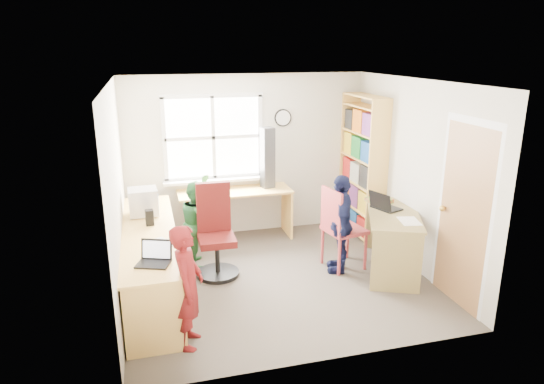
# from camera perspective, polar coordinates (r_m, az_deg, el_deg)

# --- Properties ---
(room) EXTENTS (3.64, 3.44, 2.44)m
(room) POSITION_cam_1_polar(r_m,az_deg,el_deg) (5.78, 0.50, 1.18)
(room) COLOR #494139
(room) RESTS_ON ground
(l_desk) EXTENTS (2.38, 2.95, 0.75)m
(l_desk) POSITION_cam_1_polar(r_m,az_deg,el_deg) (5.49, -11.94, -8.53)
(l_desk) COLOR #FFC865
(l_desk) RESTS_ON ground
(right_desk) EXTENTS (1.09, 1.46, 0.77)m
(right_desk) POSITION_cam_1_polar(r_m,az_deg,el_deg) (6.35, 13.99, -4.16)
(right_desk) COLOR #97834B
(right_desk) RESTS_ON ground
(bookshelf) EXTENTS (0.30, 1.02, 2.10)m
(bookshelf) POSITION_cam_1_polar(r_m,az_deg,el_deg) (7.38, 10.56, 2.61)
(bookshelf) COLOR #FFC865
(bookshelf) RESTS_ON ground
(swivel_chair) EXTENTS (0.54, 0.54, 1.16)m
(swivel_chair) POSITION_cam_1_polar(r_m,az_deg,el_deg) (6.11, -6.63, -5.19)
(swivel_chair) COLOR black
(swivel_chair) RESTS_ON ground
(wooden_chair) EXTENTS (0.55, 0.55, 1.08)m
(wooden_chair) POSITION_cam_1_polar(r_m,az_deg,el_deg) (6.24, 7.93, -3.92)
(wooden_chair) COLOR #BE3F42
(wooden_chair) RESTS_ON ground
(crt_monitor) EXTENTS (0.36, 0.33, 0.34)m
(crt_monitor) POSITION_cam_1_polar(r_m,az_deg,el_deg) (6.20, -14.90, -1.14)
(crt_monitor) COLOR silver
(crt_monitor) RESTS_ON l_desk
(laptop_left) EXTENTS (0.38, 0.35, 0.21)m
(laptop_left) POSITION_cam_1_polar(r_m,az_deg,el_deg) (4.88, -13.64, -7.54)
(laptop_left) COLOR black
(laptop_left) RESTS_ON l_desk
(laptop_right) EXTENTS (0.39, 0.43, 0.24)m
(laptop_right) POSITION_cam_1_polar(r_m,az_deg,el_deg) (6.35, 13.02, -1.52)
(laptop_right) COLOR black
(laptop_right) RESTS_ON right_desk
(speaker_a) EXTENTS (0.10, 0.10, 0.19)m
(speaker_a) POSITION_cam_1_polar(r_m,az_deg,el_deg) (5.87, -14.21, -2.92)
(speaker_a) COLOR black
(speaker_a) RESTS_ON l_desk
(speaker_b) EXTENTS (0.11, 0.11, 0.19)m
(speaker_b) POSITION_cam_1_polar(r_m,az_deg,el_deg) (6.47, -14.66, -1.10)
(speaker_b) COLOR black
(speaker_b) RESTS_ON l_desk
(cd_tower) EXTENTS (0.21, 0.19, 0.90)m
(cd_tower) POSITION_cam_1_polar(r_m,az_deg,el_deg) (7.14, -0.53, 4.04)
(cd_tower) COLOR black
(cd_tower) RESTS_ON l_desk
(game_box) EXTENTS (0.34, 0.34, 0.06)m
(game_box) POSITION_cam_1_polar(r_m,az_deg,el_deg) (6.64, 12.49, -0.95)
(game_box) COLOR red
(game_box) RESTS_ON right_desk
(paper_a) EXTENTS (0.34, 0.38, 0.00)m
(paper_a) POSITION_cam_1_polar(r_m,az_deg,el_deg) (5.33, -13.08, -5.92)
(paper_a) COLOR white
(paper_a) RESTS_ON l_desk
(paper_b) EXTENTS (0.28, 0.36, 0.00)m
(paper_b) POSITION_cam_1_polar(r_m,az_deg,el_deg) (6.02, 15.85, -3.31)
(paper_b) COLOR white
(paper_b) RESTS_ON right_desk
(potted_plant) EXTENTS (0.17, 0.15, 0.28)m
(potted_plant) POSITION_cam_1_polar(r_m,az_deg,el_deg) (7.00, -8.03, 1.00)
(potted_plant) COLOR #2B6C37
(potted_plant) RESTS_ON l_desk
(person_red) EXTENTS (0.39, 0.50, 1.22)m
(person_red) POSITION_cam_1_polar(r_m,az_deg,el_deg) (4.69, -9.89, -10.91)
(person_red) COLOR maroon
(person_red) RESTS_ON ground
(person_green) EXTENTS (0.43, 0.55, 1.13)m
(person_green) POSITION_cam_1_polar(r_m,az_deg,el_deg) (6.39, -8.69, -3.63)
(person_green) COLOR #2C7038
(person_green) RESTS_ON ground
(person_navy) EXTENTS (0.54, 0.80, 1.27)m
(person_navy) POSITION_cam_1_polar(r_m,az_deg,el_deg) (6.16, 8.07, -3.70)
(person_navy) COLOR #13183C
(person_navy) RESTS_ON ground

